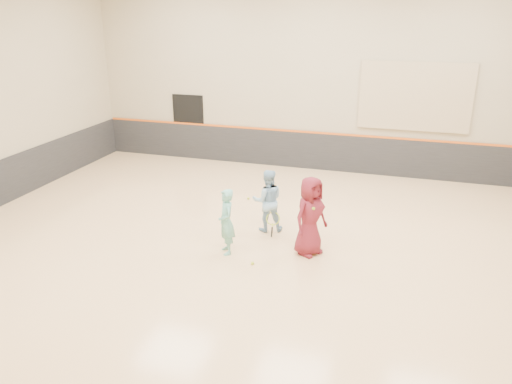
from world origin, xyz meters
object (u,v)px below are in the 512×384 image
(girl, at_px, (226,222))
(young_man, at_px, (310,216))
(spare_racket, at_px, (308,216))
(instructor, at_px, (268,201))

(girl, xyz_separation_m, young_man, (1.69, 0.50, 0.14))
(spare_racket, bearing_deg, instructor, -128.07)
(girl, bearing_deg, spare_racket, 118.68)
(instructor, relative_size, young_man, 0.87)
(instructor, relative_size, spare_racket, 2.44)
(instructor, distance_m, spare_racket, 1.45)
(instructor, height_order, young_man, young_man)
(girl, distance_m, spare_racket, 2.79)
(girl, bearing_deg, young_man, 73.76)
(girl, xyz_separation_m, spare_racket, (1.30, 2.38, -0.66))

